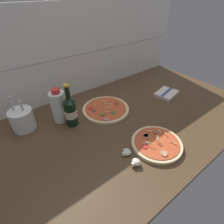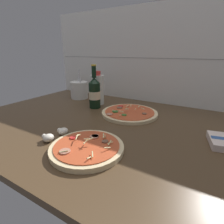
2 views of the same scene
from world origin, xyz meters
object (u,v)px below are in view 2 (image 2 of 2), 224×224
Objects in this scene: mushroom_left at (63,131)px; mushroom_right at (48,138)px; beer_bottle at (95,92)px; pizza_near at (87,148)px; utensil_crock at (79,90)px; oil_bottle at (97,89)px; pizza_far at (129,113)px.

mushroom_right is (-0.61, -6.89, 0.04)cm from mushroom_left.
pizza_near is at bearing -57.63° from beer_bottle.
pizza_near is 1.26× the size of utensil_crock.
oil_bottle is 4.80× the size of mushroom_left.
pizza_far is 6.87× the size of mushroom_left.
mushroom_left is at bearing -74.69° from beer_bottle.
pizza_near reaches higher than mushroom_left.
pizza_near is 55.94cm from oil_bottle.
beer_bottle is 37.32cm from mushroom_left.
pizza_near reaches higher than mushroom_right.
beer_bottle is at bearing -65.75° from oil_bottle.
utensil_crock is at bearing 119.84° from mushroom_right.
oil_bottle is at bearing 162.26° from pizza_far.
mushroom_right is at bearing -95.03° from mushroom_left.
mushroom_left is (-12.99, -34.44, 0.49)cm from pizza_far.
pizza_near is 16.35cm from mushroom_right.
utensil_crock is at bearing 150.59° from beer_bottle.
mushroom_right is 0.22× the size of utensil_crock.
beer_bottle reaches higher than mushroom_left.
utensil_crock reaches higher than mushroom_right.
beer_bottle is (-25.22, 39.80, 8.05)cm from pizza_near.
pizza_near is at bearing 8.14° from mushroom_right.
utensil_crock is at bearing 123.78° from mushroom_left.
oil_bottle is at bearing -14.93° from utensil_crock.
pizza_far is 36.81cm from mushroom_left.
mushroom_left is 57.71cm from utensil_crock.
mushroom_left is (9.65, -35.23, -7.65)cm from beer_bottle.
mushroom_left is at bearing -110.66° from pizza_far.
utensil_crock is at bearing 165.07° from oil_bottle.
pizza_far reaches higher than pizza_near.
pizza_far is at bearing 93.80° from pizza_near.
oil_bottle reaches higher than pizza_near.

